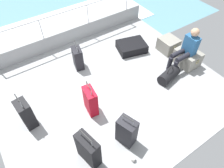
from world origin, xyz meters
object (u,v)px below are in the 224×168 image
Objects in this scene: cargo_crate_0 at (168,45)px; suitcase_1 at (91,101)px; passenger_seated at (186,49)px; suitcase_4 at (88,150)px; suitcase_0 at (78,58)px; suitcase_5 at (26,114)px; suitcase_3 at (132,47)px; paper_cup at (133,159)px; duffel_bag at (169,75)px; suitcase_2 at (127,131)px; cargo_crate_1 at (187,58)px.

cargo_crate_0 is 2.91m from suitcase_1.
suitcase_4 is at bearing -75.83° from passenger_seated.
suitcase_0 is 1.91m from suitcase_5.
suitcase_4 is 1.01× the size of suitcase_5.
suitcase_0 is at bearing -97.95° from suitcase_3.
duffel_bag is at bearing 119.71° from paper_cup.
passenger_seated is at bearing -13.70° from cargo_crate_0.
paper_cup is (1.82, 1.30, -0.29)m from suitcase_5.
suitcase_5 is at bearing -153.99° from suitcase_4.
suitcase_0 is at bearing -123.34° from passenger_seated.
suitcase_2 is 0.51m from paper_cup.
suitcase_4 is (-0.07, -0.78, 0.04)m from suitcase_2.
cargo_crate_1 is at bearing 58.69° from suitcase_0.
suitcase_2 is 1.25× the size of duffel_bag.
passenger_seated is 2.72m from suitcase_0.
passenger_seated reaches higher than suitcase_1.
suitcase_4 is at bearing -66.21° from cargo_crate_0.
cargo_crate_0 is at bearing 55.70° from suitcase_3.
suitcase_5 is 3.36m from duffel_bag.
paper_cup is at bearing -7.26° from suitcase_0.
suitcase_0 is (-0.80, -2.43, 0.10)m from cargo_crate_0.
suitcase_4 is (0.82, -3.25, -0.22)m from passenger_seated.
cargo_crate_0 is 0.81× the size of cargo_crate_1.
cargo_crate_0 is at bearing -178.59° from cargo_crate_1.
suitcase_5 is (-1.42, -1.43, 0.01)m from suitcase_2.
cargo_crate_0 is 0.63× the size of suitcase_1.
suitcase_4 is (0.82, -3.44, 0.16)m from cargo_crate_1.
suitcase_1 reaches higher than cargo_crate_0.
passenger_seated reaches higher than paper_cup.
suitcase_1 is 2.07m from duffel_bag.
suitcase_2 is at bearing -70.18° from passenger_seated.
cargo_crate_1 is 0.74× the size of suitcase_5.
suitcase_0 reaches higher than suitcase_3.
passenger_seated is 2.97m from paper_cup.
suitcase_5 is (0.74, -3.23, 0.22)m from suitcase_3.
suitcase_2 is (0.89, -2.48, -0.26)m from passenger_seated.
duffel_bag is (0.27, 2.05, -0.18)m from suitcase_1.
cargo_crate_0 is at bearing 120.85° from suitcase_2.
suitcase_5 reaches higher than suitcase_0.
suitcase_4 is (1.51, -3.42, 0.17)m from cargo_crate_0.
suitcase_2 is 0.78m from suitcase_4.
suitcase_1 is 1.05× the size of suitcase_2.
suitcase_5 is at bearing -134.67° from suitcase_2.
passenger_seated is (0.00, -0.18, 0.38)m from cargo_crate_1.
suitcase_1 is 1.43m from paper_cup.
passenger_seated is 1.44× the size of suitcase_0.
suitcase_1 is 1.09m from suitcase_4.
duffel_bag is at bearing -78.37° from cargo_crate_1.
cargo_crate_1 is 0.78× the size of suitcase_1.
suitcase_2 is at bearing 161.50° from paper_cup.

